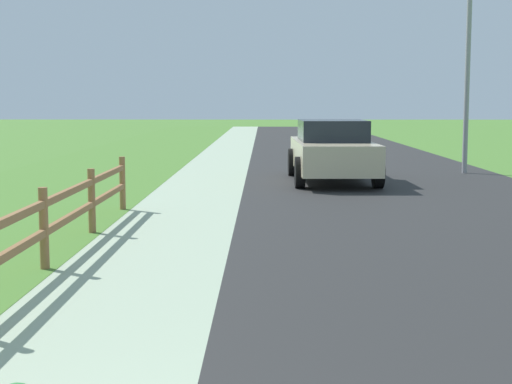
% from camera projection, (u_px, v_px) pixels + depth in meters
% --- Properties ---
extents(ground_plane, '(120.00, 120.00, 0.00)m').
position_uv_depth(ground_plane, '(251.00, 158.00, 27.11)').
color(ground_plane, '#4A7C2F').
extents(road_asphalt, '(7.00, 66.00, 0.01)m').
position_uv_depth(road_asphalt, '(344.00, 155.00, 29.06)').
color(road_asphalt, '#292929').
rests_on(road_asphalt, ground).
extents(curb_concrete, '(6.00, 66.00, 0.01)m').
position_uv_depth(curb_concrete, '(172.00, 154.00, 29.13)').
color(curb_concrete, '#A1B496').
rests_on(curb_concrete, ground).
extents(grass_verge, '(5.00, 66.00, 0.00)m').
position_uv_depth(grass_verge, '(133.00, 154.00, 29.14)').
color(grass_verge, '#4A7C2F').
rests_on(grass_verge, ground).
extents(rail_fence, '(0.11, 12.86, 0.99)m').
position_uv_depth(rail_fence, '(8.00, 241.00, 7.84)').
color(rail_fence, olive).
rests_on(rail_fence, ground).
extents(parked_suv_beige, '(2.10, 4.96, 1.54)m').
position_uv_depth(parked_suv_beige, '(332.00, 151.00, 19.22)').
color(parked_suv_beige, '#C6B793').
rests_on(parked_suv_beige, ground).
extents(street_lamp, '(1.17, 0.20, 6.16)m').
position_uv_depth(street_lamp, '(473.00, 40.00, 21.10)').
color(street_lamp, gray).
rests_on(street_lamp, ground).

